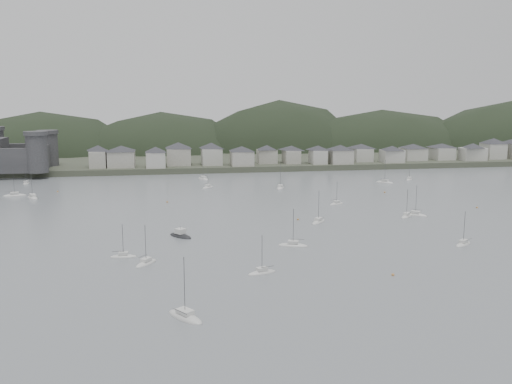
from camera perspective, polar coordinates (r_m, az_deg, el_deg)
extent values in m
plane|color=slate|center=(124.50, 5.92, -8.47)|extent=(900.00, 900.00, 0.00)
cube|color=#383D2D|center=(411.77, -5.21, 4.45)|extent=(900.00, 250.00, 3.00)
ellipsoid|color=black|center=(396.65, -21.09, 1.96)|extent=(138.98, 92.48, 81.13)
ellipsoid|color=black|center=(389.72, -9.66, 2.37)|extent=(132.08, 90.41, 79.74)
ellipsoid|color=black|center=(398.89, 2.36, 2.27)|extent=(133.88, 88.37, 101.41)
ellipsoid|color=black|center=(416.17, 12.71, 2.68)|extent=(165.81, 81.78, 82.55)
cylinder|color=#353537|center=(287.31, -21.71, 3.66)|extent=(10.00, 10.00, 18.00)
cylinder|color=#353537|center=(314.69, -20.68, 4.10)|extent=(10.00, 10.00, 17.00)
cube|color=#353537|center=(301.25, -21.14, 3.37)|extent=(3.50, 30.00, 12.00)
cube|color=#9B998E|center=(299.20, -15.97, 3.28)|extent=(8.34, 12.91, 8.59)
pyramid|color=#2C2D32|center=(298.65, -16.02, 4.39)|extent=(15.78, 15.78, 3.01)
cube|color=#9B998E|center=(297.54, -13.74, 3.32)|extent=(13.68, 13.35, 8.36)
pyramid|color=#2C2D32|center=(296.99, -13.79, 4.40)|extent=(20.07, 20.07, 2.93)
cube|color=#B9B8AE|center=(291.56, -10.33, 3.29)|extent=(9.78, 10.20, 8.08)
pyramid|color=#2C2D32|center=(291.02, -10.36, 4.36)|extent=(14.83, 14.83, 2.83)
cube|color=#9B998E|center=(301.20, -8.02, 3.65)|extent=(12.59, 13.33, 9.09)
pyramid|color=#2C2D32|center=(300.63, -8.04, 4.81)|extent=(19.24, 19.24, 3.18)
cube|color=#B9B8AE|center=(300.73, -4.61, 3.68)|extent=(10.74, 12.17, 8.87)
pyramid|color=#2C2D32|center=(300.17, -4.63, 4.82)|extent=(17.01, 17.01, 3.10)
cube|color=#9B998E|center=(296.12, -1.47, 3.50)|extent=(11.63, 12.09, 7.69)
pyramid|color=#2C2D32|center=(295.61, -1.48, 4.50)|extent=(17.61, 17.61, 2.69)
cube|color=#9B998E|center=(307.17, 1.13, 3.70)|extent=(10.37, 9.35, 7.44)
pyramid|color=#2C2D32|center=(306.69, 1.13, 4.64)|extent=(14.65, 14.65, 2.60)
cube|color=#9B998E|center=(307.65, 3.67, 3.67)|extent=(8.24, 12.20, 7.22)
pyramid|color=#2C2D32|center=(307.18, 3.68, 4.58)|extent=(15.17, 15.17, 2.53)
cube|color=#B9B8AE|center=(306.12, 6.43, 3.62)|extent=(8.06, 10.91, 7.46)
pyramid|color=#2C2D32|center=(305.64, 6.44, 4.56)|extent=(14.08, 14.08, 2.61)
cube|color=#9B998E|center=(308.35, 8.71, 3.64)|extent=(11.73, 11.78, 7.66)
pyramid|color=#2C2D32|center=(307.86, 8.73, 4.59)|extent=(17.46, 17.46, 2.68)
cube|color=#B9B8AE|center=(322.87, 10.83, 3.81)|extent=(10.19, 13.02, 7.33)
pyramid|color=#2C2D32|center=(322.42, 10.85, 4.69)|extent=(17.23, 17.23, 2.57)
cube|color=#B9B8AE|center=(320.33, 13.88, 3.62)|extent=(11.70, 9.81, 6.88)
pyramid|color=#2C2D32|center=(319.90, 13.92, 4.44)|extent=(15.97, 15.97, 2.41)
cube|color=#B9B8AE|center=(335.33, 15.93, 3.80)|extent=(12.83, 12.48, 7.00)
pyramid|color=#2C2D32|center=(334.91, 15.96, 4.60)|extent=(18.79, 18.79, 2.45)
cube|color=#B9B8AE|center=(344.10, 18.65, 3.80)|extent=(11.07, 13.50, 6.97)
pyramid|color=#2C2D32|center=(343.69, 18.69, 4.58)|extent=(18.25, 18.25, 2.44)
cube|color=#B9B8AE|center=(345.02, 21.50, 3.68)|extent=(13.75, 9.12, 7.34)
pyramid|color=#2C2D32|center=(344.59, 21.55, 4.50)|extent=(16.97, 16.97, 2.57)
cube|color=#B9B8AE|center=(359.16, 23.31, 3.91)|extent=(11.37, 11.57, 9.05)
pyramid|color=#2C2D32|center=(358.68, 23.37, 4.88)|extent=(17.03, 17.03, 3.17)
ellipsoid|color=silver|center=(175.12, 6.47, -3.12)|extent=(7.09, 7.76, 1.60)
cube|color=silver|center=(174.88, 6.48, -2.77)|extent=(3.14, 3.27, 0.70)
cylinder|color=#3F3F42|center=(174.06, 6.50, -1.47)|extent=(0.12, 0.12, 9.98)
cylinder|color=#3F3F42|center=(173.99, 6.88, -2.66)|extent=(2.39, 2.82, 0.10)
ellipsoid|color=silver|center=(140.50, -13.55, -6.55)|extent=(6.64, 2.60, 1.30)
cube|color=silver|center=(140.24, -13.56, -6.18)|extent=(2.38, 1.61, 0.70)
cylinder|color=#3F3F42|center=(139.40, -13.62, -4.89)|extent=(0.12, 0.12, 8.12)
cylinder|color=#3F3F42|center=(140.09, -14.05, -5.98)|extent=(2.92, 0.34, 0.10)
ellipsoid|color=silver|center=(191.98, 16.16, -2.32)|extent=(7.31, 7.57, 1.60)
cube|color=silver|center=(191.76, 16.18, -1.99)|extent=(3.19, 3.24, 0.70)
cylinder|color=#3F3F42|center=(191.02, 16.24, -0.81)|extent=(0.12, 0.12, 9.97)
cylinder|color=#3F3F42|center=(193.01, 16.31, -1.76)|extent=(2.52, 2.69, 0.10)
ellipsoid|color=silver|center=(262.05, 13.17, 0.94)|extent=(7.65, 8.07, 1.69)
cube|color=silver|center=(261.88, 13.18, 1.19)|extent=(3.36, 3.44, 0.70)
cylinder|color=#3F3F42|center=(261.30, 13.21, 2.12)|extent=(0.12, 0.12, 10.54)
cylinder|color=#3F3F42|center=(260.38, 13.07, 1.27)|extent=(2.62, 2.89, 0.10)
ellipsoid|color=silver|center=(205.71, 8.34, -1.25)|extent=(6.90, 5.00, 1.34)
cube|color=silver|center=(205.53, 8.34, -0.98)|extent=(2.75, 2.39, 0.70)
cylinder|color=#3F3F42|center=(204.94, 8.37, -0.06)|extent=(0.12, 0.12, 8.34)
cylinder|color=#3F3F42|center=(205.63, 8.02, -0.81)|extent=(2.70, 1.49, 0.10)
ellipsoid|color=silver|center=(133.82, -11.29, -7.28)|extent=(6.20, 7.43, 1.48)
cube|color=silver|center=(133.52, -11.30, -6.86)|extent=(2.82, 3.06, 0.70)
cylinder|color=#3F3F42|center=(132.52, -11.36, -5.31)|extent=(0.12, 0.12, 9.26)
cylinder|color=#3F3F42|center=(134.44, -11.63, -6.51)|extent=(2.00, 2.79, 0.10)
ellipsoid|color=silver|center=(274.44, 15.57, 1.23)|extent=(5.92, 6.16, 1.30)
cube|color=silver|center=(274.30, 15.58, 1.42)|extent=(2.59, 2.63, 0.70)
cylinder|color=#3F3F42|center=(273.88, 15.61, 2.10)|extent=(0.12, 0.12, 8.09)
cylinder|color=#3F3F42|center=(274.66, 15.36, 1.56)|extent=(2.05, 2.21, 0.10)
ellipsoid|color=silver|center=(146.89, 3.86, -5.58)|extent=(8.29, 5.11, 1.58)
cube|color=silver|center=(146.61, 3.86, -5.17)|extent=(3.20, 2.59, 0.70)
cylinder|color=#3F3F42|center=(145.64, 3.88, -3.65)|extent=(0.12, 0.12, 9.88)
cylinder|color=#3F3F42|center=(147.24, 4.33, -4.89)|extent=(3.37, 1.32, 0.10)
ellipsoid|color=silver|center=(233.37, -22.10, -0.57)|extent=(6.69, 9.56, 1.84)
cube|color=silver|center=(233.18, -22.12, -0.27)|extent=(3.23, 3.78, 0.70)
cylinder|color=#3F3F42|center=(232.47, -22.20, 0.86)|extent=(0.12, 0.12, 11.50)
cylinder|color=#3F3F42|center=(231.81, -22.38, -0.21)|extent=(1.91, 3.76, 0.10)
ellipsoid|color=silver|center=(273.66, -22.68, 0.81)|extent=(2.50, 6.72, 1.32)
cube|color=silver|center=(273.53, -22.69, 1.01)|extent=(1.59, 2.39, 0.70)
cylinder|color=#3F3F42|center=(273.09, -22.74, 1.70)|extent=(0.12, 0.12, 8.26)
cylinder|color=#3F3F42|center=(272.29, -22.74, 1.09)|extent=(0.28, 2.97, 0.10)
ellipsoid|color=silver|center=(157.81, 20.64, -5.12)|extent=(7.17, 5.94, 1.43)
cube|color=silver|center=(157.57, 20.66, -4.76)|extent=(2.95, 2.71, 0.70)
cylinder|color=#3F3F42|center=(156.75, 20.74, -3.49)|extent=(0.12, 0.12, 8.92)
cylinder|color=#3F3F42|center=(157.36, 21.14, -4.61)|extent=(2.70, 1.91, 0.10)
ellipsoid|color=silver|center=(188.78, 15.30, -2.48)|extent=(6.65, 6.69, 1.43)
cube|color=silver|center=(188.57, 15.31, -2.17)|extent=(2.88, 2.88, 0.70)
cylinder|color=#3F3F42|center=(187.89, 15.36, -1.10)|extent=(0.12, 0.12, 8.93)
cylinder|color=#3F3F42|center=(188.04, 15.69, -2.05)|extent=(2.33, 2.36, 0.10)
ellipsoid|color=silver|center=(239.82, 2.53, 0.40)|extent=(5.47, 8.92, 1.70)
cube|color=silver|center=(239.64, 2.53, 0.67)|extent=(2.78, 3.44, 0.70)
cylinder|color=#3F3F42|center=(239.01, 2.54, 1.69)|extent=(0.12, 0.12, 10.63)
cylinder|color=#3F3F42|center=(240.84, 2.34, 0.85)|extent=(1.40, 3.63, 0.10)
ellipsoid|color=silver|center=(101.49, -7.34, -12.76)|extent=(7.47, 8.84, 1.77)
cube|color=silver|center=(101.05, -7.35, -12.14)|extent=(3.39, 3.65, 0.70)
cylinder|color=#3F3F42|center=(99.47, -7.41, -9.73)|extent=(0.12, 0.12, 11.07)
cylinder|color=#3F3F42|center=(99.62, -7.88, -12.14)|extent=(2.41, 3.29, 0.10)
ellipsoid|color=silver|center=(124.48, 0.62, -8.39)|extent=(7.25, 4.11, 1.38)
cube|color=silver|center=(124.18, 0.62, -7.96)|extent=(2.75, 2.15, 0.70)
cylinder|color=#3F3F42|center=(123.17, 0.63, -6.42)|extent=(0.12, 0.12, 8.63)
cylinder|color=#3F3F42|center=(123.89, 1.20, -7.73)|extent=(3.00, 1.00, 0.10)
ellipsoid|color=silver|center=(240.95, -23.69, -0.37)|extent=(9.09, 4.16, 1.75)
cube|color=silver|center=(240.77, -23.70, -0.09)|extent=(3.33, 2.39, 0.70)
cylinder|color=#3F3F42|center=(240.11, -23.78, 0.95)|extent=(0.12, 0.12, 10.95)
cylinder|color=#3F3F42|center=(241.30, -24.06, 0.03)|extent=(3.91, 0.72, 0.10)
ellipsoid|color=silver|center=(242.03, -4.98, 0.46)|extent=(6.54, 7.25, 1.49)
cube|color=silver|center=(241.86, -4.99, 0.70)|extent=(2.91, 3.05, 0.70)
cylinder|color=#3F3F42|center=(241.31, -5.00, 1.58)|extent=(0.12, 0.12, 9.28)
cylinder|color=#3F3F42|center=(242.73, -5.21, 0.86)|extent=(2.19, 2.65, 0.10)
ellipsoid|color=silver|center=(267.33, -5.48, 1.32)|extent=(6.03, 9.18, 1.76)
cube|color=silver|center=(267.16, -5.48, 1.57)|extent=(2.98, 3.59, 0.70)
cylinder|color=#3F3F42|center=(266.57, -5.50, 2.52)|extent=(0.12, 0.12, 10.98)
cylinder|color=#3F3F42|center=(268.57, -5.37, 1.74)|extent=(1.64, 3.67, 0.10)
ellipsoid|color=black|center=(157.78, -7.81, -4.58)|extent=(7.63, 8.56, 1.87)
cube|color=silver|center=(157.40, -7.82, -4.02)|extent=(3.44, 3.47, 1.40)
cylinder|color=#3F3F42|center=(157.19, -7.83, -3.70)|extent=(0.10, 0.10, 1.20)
sphere|color=#B97D3D|center=(234.86, 13.17, -0.02)|extent=(0.70, 0.70, 0.70)
sphere|color=#B97D3D|center=(126.67, 13.98, -8.32)|extent=(0.70, 0.70, 0.70)
sphere|color=#B97D3D|center=(244.83, -19.83, 0.05)|extent=(0.70, 0.70, 0.70)
sphere|color=#B97D3D|center=(177.90, 4.36, -2.86)|extent=(0.70, 0.70, 0.70)
sphere|color=#B97D3D|center=(212.00, 21.89, -1.50)|extent=(0.70, 0.70, 0.70)
sphere|color=#B97D3D|center=(209.88, -9.16, -1.02)|extent=(0.70, 0.70, 0.70)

